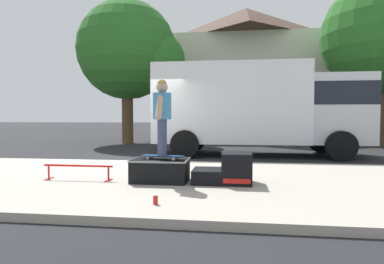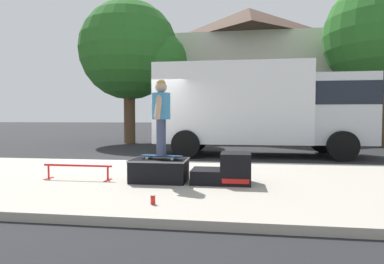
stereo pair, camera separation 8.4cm
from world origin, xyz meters
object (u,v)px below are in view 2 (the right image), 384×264
(skateboard, at_px, (161,156))
(street_tree_main, at_px, (135,53))
(kicker_ramp, at_px, (227,171))
(skate_box, at_px, (159,169))
(box_truck, at_px, (260,105))
(skater_kid, at_px, (161,111))
(grind_rail, at_px, (78,168))
(soda_can, at_px, (153,200))

(skateboard, bearing_deg, street_tree_main, 110.46)
(kicker_ramp, bearing_deg, skate_box, 179.98)
(skate_box, height_order, skateboard, skateboard)
(street_tree_main, bearing_deg, kicker_ramp, -63.77)
(box_truck, height_order, street_tree_main, street_tree_main)
(skater_kid, bearing_deg, kicker_ramp, 1.35)
(skater_kid, relative_size, street_tree_main, 0.20)
(skateboard, distance_m, box_truck, 6.02)
(street_tree_main, bearing_deg, grind_rail, -78.04)
(soda_can, height_order, street_tree_main, street_tree_main)
(grind_rail, height_order, street_tree_main, street_tree_main)
(soda_can, distance_m, box_truck, 7.47)
(skate_box, xyz_separation_m, kicker_ramp, (1.23, -0.00, 0.01))
(skater_kid, bearing_deg, skateboard, 116.57)
(box_truck, bearing_deg, skater_kid, -110.89)
(skate_box, height_order, skater_kid, skater_kid)
(skateboard, bearing_deg, box_truck, 69.11)
(skate_box, xyz_separation_m, street_tree_main, (-3.71, 10.04, 4.13))
(kicker_ramp, relative_size, street_tree_main, 0.15)
(street_tree_main, bearing_deg, box_truck, -37.70)
(skate_box, height_order, soda_can, skate_box)
(skater_kid, bearing_deg, street_tree_main, 110.46)
(street_tree_main, bearing_deg, soda_can, -70.96)
(kicker_ramp, height_order, grind_rail, kicker_ramp)
(skateboard, relative_size, soda_can, 6.37)
(skate_box, xyz_separation_m, grind_rail, (-1.58, -0.05, -0.01))
(skate_box, distance_m, box_truck, 6.06)
(skate_box, bearing_deg, skater_kid, -33.99)
(skater_kid, bearing_deg, soda_can, -80.71)
(grind_rail, relative_size, soda_can, 10.74)
(skater_kid, xyz_separation_m, box_truck, (2.11, 5.53, 0.28))
(soda_can, bearing_deg, street_tree_main, 109.04)
(kicker_ramp, bearing_deg, skater_kid, -178.65)
(kicker_ramp, xyz_separation_m, skateboard, (-1.19, -0.03, 0.24))
(skate_box, bearing_deg, grind_rail, -178.06)
(grind_rail, bearing_deg, street_tree_main, 101.96)
(skateboard, distance_m, street_tree_main, 11.42)
(street_tree_main, bearing_deg, skate_box, -69.70)
(skate_box, distance_m, street_tree_main, 11.47)
(skateboard, xyz_separation_m, skater_kid, (0.00, -0.00, 0.83))
(grind_rail, distance_m, skater_kid, 1.95)
(kicker_ramp, relative_size, skater_kid, 0.75)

